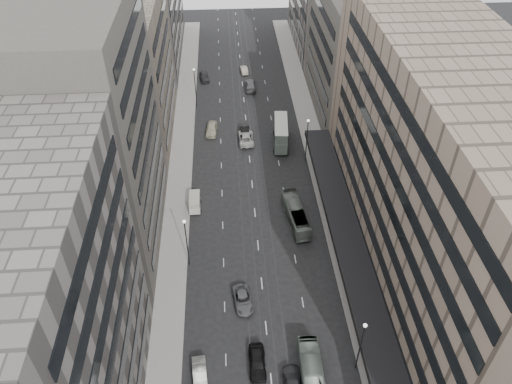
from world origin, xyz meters
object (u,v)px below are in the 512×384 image
object	(u,v)px
bus_near	(312,379)
double_decker	(281,133)
bus_far	(296,214)
sedan_1	(200,374)
panel_van	(195,202)
sedan_0	(257,362)
sedan_2	(243,300)

from	to	relation	value
bus_near	double_decker	distance (m)	47.18
bus_far	sedan_1	distance (m)	28.36
bus_far	panel_van	distance (m)	15.68
sedan_0	sedan_2	size ratio (longest dim) A/B	0.98
bus_far	panel_van	world-z (taller)	bus_far
sedan_2	sedan_1	bearing A→B (deg)	-125.43
bus_near	panel_van	distance (m)	33.37
sedan_0	sedan_1	distance (m)	6.56
panel_van	sedan_0	size ratio (longest dim) A/B	0.77
double_decker	sedan_2	world-z (taller)	double_decker
sedan_0	sedan_1	size ratio (longest dim) A/B	1.09
sedan_0	panel_van	bearing A→B (deg)	106.08
sedan_0	sedan_2	bearing A→B (deg)	98.08
sedan_1	bus_near	bearing A→B (deg)	-13.49
bus_near	sedan_1	world-z (taller)	bus_near
bus_far	sedan_0	world-z (taller)	bus_far
bus_near	panel_van	bearing A→B (deg)	-64.95
double_decker	sedan_2	xyz separation A→B (m)	(-8.53, -35.36, -1.75)
sedan_1	sedan_0	bearing A→B (deg)	3.89
bus_far	sedan_1	world-z (taller)	bus_far
panel_van	sedan_1	bearing A→B (deg)	-87.99
bus_near	sedan_2	distance (m)	13.74
sedan_0	bus_near	bearing A→B (deg)	-25.35
panel_van	bus_far	bearing A→B (deg)	-15.28
sedan_1	panel_van	bearing A→B (deg)	87.24
panel_van	sedan_0	bearing A→B (deg)	-74.89
bus_near	double_decker	world-z (taller)	double_decker
sedan_1	sedan_2	distance (m)	11.31
bus_near	sedan_1	distance (m)	12.45
bus_far	sedan_1	xyz separation A→B (m)	(-13.88, -24.73, -0.65)
bus_near	sedan_0	size ratio (longest dim) A/B	2.09
double_decker	sedan_1	distance (m)	47.46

